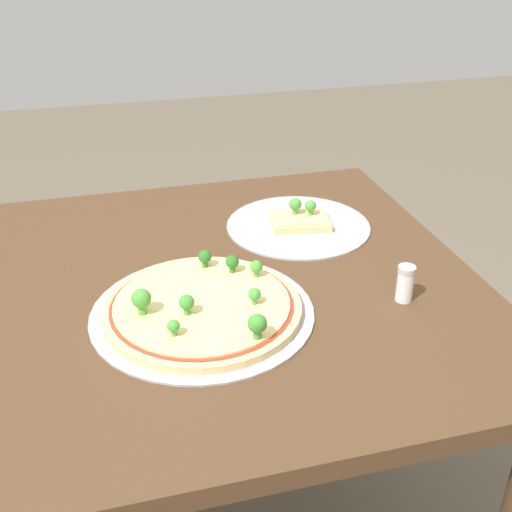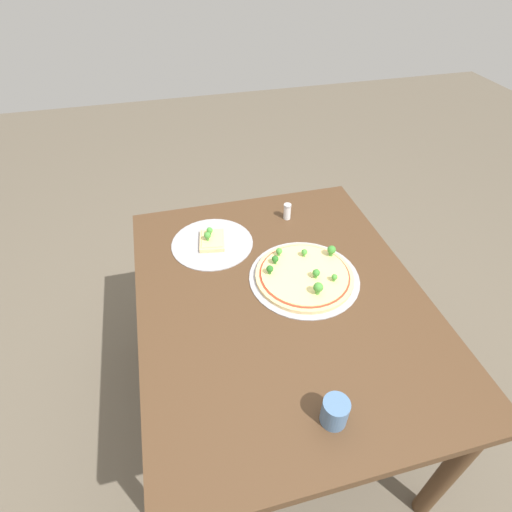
{
  "view_description": "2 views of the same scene",
  "coord_description": "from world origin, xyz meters",
  "px_view_note": "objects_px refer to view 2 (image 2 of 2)",
  "views": [
    {
      "loc": [
        0.09,
        1.03,
        1.36
      ],
      "look_at": [
        -0.2,
        -0.04,
        0.75
      ],
      "focal_mm": 45.0,
      "sensor_mm": 36.0,
      "label": 1
    },
    {
      "loc": [
        0.87,
        -0.31,
        1.73
      ],
      "look_at": [
        -0.2,
        -0.04,
        0.75
      ],
      "focal_mm": 28.0,
      "sensor_mm": 36.0,
      "label": 2
    }
  ],
  "objects_px": {
    "dining_table": "(280,313)",
    "pizza_tray_whole": "(304,275)",
    "drinking_cup": "(337,411)",
    "condiment_shaker": "(287,211)",
    "pizza_tray_slice": "(212,242)"
  },
  "relations": [
    {
      "from": "dining_table",
      "to": "pizza_tray_whole",
      "type": "height_order",
      "value": "pizza_tray_whole"
    },
    {
      "from": "pizza_tray_whole",
      "to": "drinking_cup",
      "type": "height_order",
      "value": "drinking_cup"
    },
    {
      "from": "pizza_tray_whole",
      "to": "pizza_tray_slice",
      "type": "relative_size",
      "value": 1.23
    },
    {
      "from": "drinking_cup",
      "to": "condiment_shaker",
      "type": "xyz_separation_m",
      "value": [
        -0.87,
        0.15,
        -0.01
      ]
    },
    {
      "from": "pizza_tray_slice",
      "to": "condiment_shaker",
      "type": "distance_m",
      "value": 0.35
    },
    {
      "from": "drinking_cup",
      "to": "pizza_tray_slice",
      "type": "bearing_deg",
      "value": -166.53
    },
    {
      "from": "dining_table",
      "to": "pizza_tray_whole",
      "type": "xyz_separation_m",
      "value": [
        -0.06,
        0.1,
        0.1
      ]
    },
    {
      "from": "pizza_tray_slice",
      "to": "condiment_shaker",
      "type": "height_order",
      "value": "condiment_shaker"
    },
    {
      "from": "pizza_tray_whole",
      "to": "drinking_cup",
      "type": "xyz_separation_m",
      "value": [
        0.51,
        -0.1,
        0.03
      ]
    },
    {
      "from": "drinking_cup",
      "to": "pizza_tray_whole",
      "type": "bearing_deg",
      "value": 169.13
    },
    {
      "from": "pizza_tray_slice",
      "to": "condiment_shaker",
      "type": "xyz_separation_m",
      "value": [
        -0.09,
        0.33,
        0.03
      ]
    },
    {
      "from": "drinking_cup",
      "to": "condiment_shaker",
      "type": "height_order",
      "value": "drinking_cup"
    },
    {
      "from": "dining_table",
      "to": "drinking_cup",
      "type": "bearing_deg",
      "value": 0.63
    },
    {
      "from": "condiment_shaker",
      "to": "drinking_cup",
      "type": "bearing_deg",
      "value": -9.62
    },
    {
      "from": "pizza_tray_slice",
      "to": "drinking_cup",
      "type": "xyz_separation_m",
      "value": [
        0.78,
        0.19,
        0.03
      ]
    }
  ]
}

